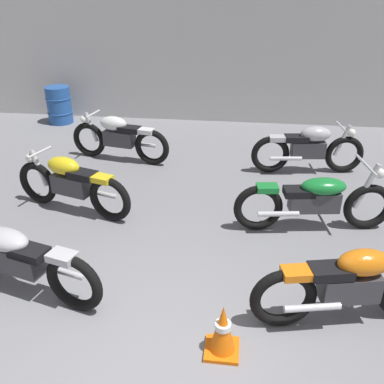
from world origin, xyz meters
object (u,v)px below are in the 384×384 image
object	(u,v)px
motorcycle_right_row_0	(351,284)
motorcycle_right_row_1	(315,200)
motorcycle_right_row_2	(309,148)
motorcycle_left_row_1	(71,183)
motorcycle_left_row_2	(119,137)
motorcycle_left_row_0	(14,257)
traffic_cone	(223,330)
oil_drum	(59,105)

from	to	relation	value
motorcycle_right_row_0	motorcycle_right_row_1	bearing A→B (deg)	93.72
motorcycle_right_row_0	motorcycle_right_row_1	size ratio (longest dim) A/B	0.90
motorcycle_right_row_0	motorcycle_right_row_2	world-z (taller)	same
motorcycle_left_row_1	motorcycle_right_row_0	distance (m)	4.01
motorcycle_left_row_2	motorcycle_right_row_1	size ratio (longest dim) A/B	0.90
motorcycle_left_row_0	motorcycle_right_row_0	world-z (taller)	motorcycle_left_row_0
motorcycle_left_row_1	motorcycle_left_row_2	size ratio (longest dim) A/B	0.98
motorcycle_left_row_2	traffic_cone	world-z (taller)	motorcycle_left_row_2
oil_drum	motorcycle_left_row_1	bearing A→B (deg)	-64.98
motorcycle_right_row_0	oil_drum	size ratio (longest dim) A/B	2.29
motorcycle_left_row_0	traffic_cone	distance (m)	2.37
motorcycle_left_row_2	motorcycle_right_row_0	size ratio (longest dim) A/B	1.00
motorcycle_right_row_1	oil_drum	world-z (taller)	motorcycle_right_row_1
motorcycle_right_row_2	traffic_cone	bearing A→B (deg)	-105.98
motorcycle_left_row_0	motorcycle_right_row_0	bearing A→B (deg)	-0.38
motorcycle_left_row_2	oil_drum	size ratio (longest dim) A/B	2.30
motorcycle_left_row_0	motorcycle_right_row_0	size ratio (longest dim) A/B	1.09
motorcycle_left_row_1	motorcycle_right_row_2	bearing A→B (deg)	27.55
motorcycle_right_row_1	motorcycle_right_row_2	xyz separation A→B (m)	(0.13, 1.94, 0.01)
motorcycle_left_row_2	motorcycle_right_row_0	distance (m)	5.13
motorcycle_right_row_0	motorcycle_left_row_1	bearing A→B (deg)	152.83
motorcycle_left_row_0	motorcycle_left_row_1	size ratio (longest dim) A/B	1.11
motorcycle_left_row_1	motorcycle_right_row_2	xyz separation A→B (m)	(3.58, 1.87, 0.00)
motorcycle_right_row_1	motorcycle_left_row_2	bearing A→B (deg)	148.07
motorcycle_left_row_0	traffic_cone	bearing A→B (deg)	-14.34
motorcycle_right_row_2	traffic_cone	xyz separation A→B (m)	(-1.22, -4.26, -0.20)
motorcycle_right_row_0	motorcycle_right_row_2	distance (m)	3.70
motorcycle_left_row_2	traffic_cone	distance (m)	4.92
motorcycle_right_row_0	traffic_cone	xyz separation A→B (m)	(-1.21, -0.56, -0.20)
motorcycle_left_row_2	motorcycle_right_row_0	xyz separation A→B (m)	(3.42, -3.82, 0.00)
motorcycle_left_row_2	oil_drum	world-z (taller)	motorcycle_left_row_2
motorcycle_right_row_2	traffic_cone	distance (m)	4.44
motorcycle_right_row_2	oil_drum	size ratio (longest dim) A/B	2.32
motorcycle_left_row_1	motorcycle_right_row_2	distance (m)	4.04
motorcycle_right_row_0	oil_drum	bearing A→B (deg)	132.85
motorcycle_left_row_1	oil_drum	bearing A→B (deg)	115.02
motorcycle_left_row_1	motorcycle_left_row_2	distance (m)	2.00
motorcycle_left_row_0	motorcycle_right_row_1	size ratio (longest dim) A/B	0.98
traffic_cone	motorcycle_left_row_0	bearing A→B (deg)	165.66
motorcycle_left_row_1	traffic_cone	world-z (taller)	motorcycle_left_row_1
motorcycle_right_row_1	traffic_cone	size ratio (longest dim) A/B	4.00
motorcycle_right_row_1	motorcycle_left_row_0	bearing A→B (deg)	-152.75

